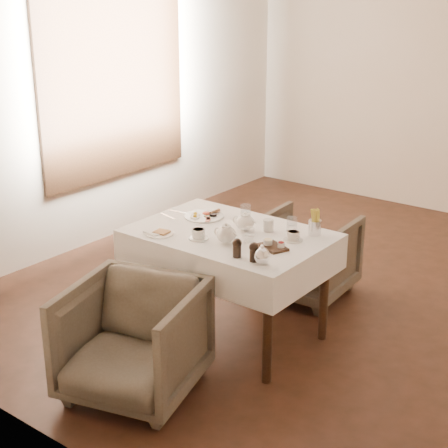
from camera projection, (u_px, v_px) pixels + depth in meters
room at (114, 65)px, 6.15m from camera, size 5.00×5.00×5.00m
table at (230, 249)px, 4.55m from camera, size 1.28×0.88×0.75m
armchair_near at (133, 341)px, 3.99m from camera, size 0.91×0.93×0.68m
armchair_far at (305, 255)px, 5.28m from camera, size 0.72×0.74×0.64m
breakfast_plate at (205, 216)px, 4.80m from camera, size 0.28×0.28×0.03m
side_plate at (158, 233)px, 4.47m from camera, size 0.19×0.18×0.02m
teapot_centre at (245, 221)px, 4.52m from camera, size 0.19×0.16×0.13m
teapot_front at (226, 233)px, 4.31m from camera, size 0.18×0.14×0.13m
creamer at (268, 225)px, 4.52m from camera, size 0.09×0.09×0.08m
teacup_near at (198, 234)px, 4.39m from camera, size 0.13×0.13×0.06m
teacup_far at (293, 236)px, 4.36m from camera, size 0.12×0.12×0.06m
glass_left at (246, 212)px, 4.75m from camera, size 0.08×0.08×0.10m
glass_mid at (249, 235)px, 4.34m from camera, size 0.08×0.08×0.09m
glass_right at (292, 224)px, 4.51m from camera, size 0.09×0.09×0.10m
condiment_board at (273, 246)px, 4.24m from camera, size 0.21×0.18×0.05m
pepper_mill_left at (237, 248)px, 4.09m from camera, size 0.08×0.08×0.12m
pepper_mill_right at (254, 252)px, 4.03m from camera, size 0.06×0.06×0.12m
silver_pot at (262, 254)px, 3.99m from camera, size 0.13×0.11×0.12m
fries_cup at (315, 223)px, 4.44m from camera, size 0.08×0.08×0.18m
cutlery_fork at (179, 212)px, 4.90m from camera, size 0.17×0.04×0.00m
cutlery_knife at (168, 216)px, 4.81m from camera, size 0.17×0.05×0.00m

